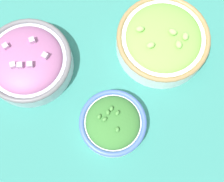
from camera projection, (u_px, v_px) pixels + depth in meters
The scene contains 4 objects.
ground_plane at pixel (112, 94), 0.75m from camera, with size 3.00×3.00×0.00m, color #337F75.
bowl_red_onion at pixel (28, 61), 0.73m from camera, with size 0.21×0.21×0.08m.
bowl_broccoli at pixel (113, 123), 0.70m from camera, with size 0.15×0.15×0.06m.
bowl_lettuce at pixel (163, 40), 0.74m from camera, with size 0.22×0.22×0.09m.
Camera 1 is at (0.04, 0.18, 0.72)m, focal length 50.00 mm.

